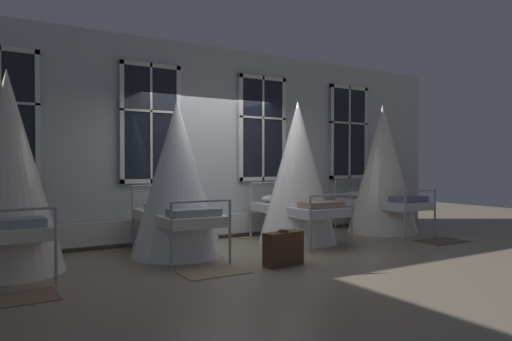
# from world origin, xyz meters

# --- Properties ---
(ground) EXTENTS (20.17, 20.17, 0.00)m
(ground) POSITION_xyz_m (0.00, 0.00, 0.00)
(ground) COLOR gray
(back_wall_with_windows) EXTENTS (11.08, 0.10, 3.42)m
(back_wall_with_windows) POSITION_xyz_m (0.00, 1.20, 1.71)
(back_wall_with_windows) COLOR silver
(back_wall_with_windows) RESTS_ON ground
(window_bank) EXTENTS (7.55, 0.10, 2.91)m
(window_bank) POSITION_xyz_m (-0.00, 1.08, 1.13)
(window_bank) COLOR black
(window_bank) RESTS_ON ground
(cot_first) EXTENTS (1.34, 1.83, 2.49)m
(cot_first) POSITION_xyz_m (-3.24, 0.05, 1.20)
(cot_first) COLOR #9EA3A8
(cot_first) RESTS_ON ground
(cot_second) EXTENTS (1.34, 1.84, 2.27)m
(cot_second) POSITION_xyz_m (-1.05, 0.03, 1.10)
(cot_second) COLOR #9EA3A8
(cot_second) RESTS_ON ground
(cot_third) EXTENTS (1.34, 1.83, 2.39)m
(cot_third) POSITION_xyz_m (1.13, 0.03, 1.16)
(cot_third) COLOR #9EA3A8
(cot_third) RESTS_ON ground
(cot_fourth) EXTENTS (1.34, 1.83, 2.48)m
(cot_fourth) POSITION_xyz_m (3.21, 0.09, 1.20)
(cot_fourth) COLOR #9EA3A8
(cot_fourth) RESTS_ON ground
(rug_first) EXTENTS (0.82, 0.59, 0.01)m
(rug_first) POSITION_xyz_m (-3.26, -1.22, 0.01)
(rug_first) COLOR brown
(rug_first) RESTS_ON ground
(rug_second) EXTENTS (0.81, 0.57, 0.01)m
(rug_second) POSITION_xyz_m (-1.09, -1.22, 0.01)
(rug_second) COLOR #8E7A5B
(rug_second) RESTS_ON ground
(rug_fourth) EXTENTS (0.83, 0.60, 0.01)m
(rug_fourth) POSITION_xyz_m (3.26, -1.22, 0.01)
(rug_fourth) COLOR brown
(rug_fourth) RESTS_ON ground
(suitcase_dark) EXTENTS (0.58, 0.28, 0.47)m
(suitcase_dark) POSITION_xyz_m (-0.12, -1.34, 0.22)
(suitcase_dark) COLOR #472D1E
(suitcase_dark) RESTS_ON ground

